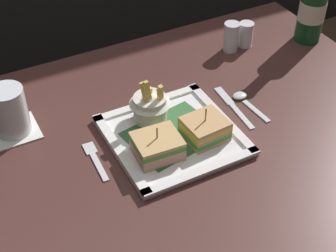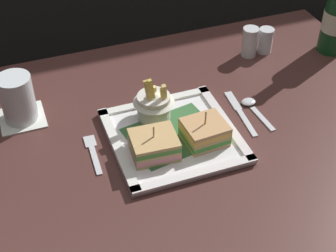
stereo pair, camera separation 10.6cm
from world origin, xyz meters
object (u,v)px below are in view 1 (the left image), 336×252
object	(u,v)px
fork	(95,159)
water_glass	(10,113)
sandwich_half_left	(157,146)
sandwich_half_right	(205,129)
square_plate	(173,137)
knife	(232,105)
spoon	(244,99)
salt_shaker	(231,39)
beer_bottle	(313,5)
dining_table	(163,184)
pepper_shaker	(246,36)
fries_cup	(150,104)

from	to	relation	value
fork	water_glass	bearing A→B (deg)	127.35
sandwich_half_left	sandwich_half_right	bearing A→B (deg)	0.00
square_plate	knife	size ratio (longest dim) A/B	1.60
sandwich_half_left	spoon	size ratio (longest dim) A/B	0.81
salt_shaker	sandwich_half_right	bearing A→B (deg)	-131.59
sandwich_half_left	spoon	bearing A→B (deg)	15.86
sandwich_half_left	beer_bottle	size ratio (longest dim) A/B	0.36
sandwich_half_left	water_glass	distance (m)	0.33
fork	dining_table	bearing A→B (deg)	-6.46
salt_shaker	pepper_shaker	world-z (taller)	salt_shaker
sandwich_half_right	spoon	world-z (taller)	sandwich_half_right
pepper_shaker	spoon	bearing A→B (deg)	-124.79
water_glass	fork	bearing A→B (deg)	-52.65
dining_table	square_plate	distance (m)	0.14
fries_cup	pepper_shaker	size ratio (longest dim) A/B	1.60
sandwich_half_left	knife	world-z (taller)	sandwich_half_left
sandwich_half_right	pepper_shaker	bearing A→B (deg)	43.43
fork	pepper_shaker	xyz separation A→B (m)	(0.53, 0.22, 0.03)
salt_shaker	fork	bearing A→B (deg)	-154.91
salt_shaker	pepper_shaker	distance (m)	0.05
fries_cup	spoon	bearing A→B (deg)	-8.17
fork	pepper_shaker	distance (m)	0.57
water_glass	fork	distance (m)	0.21
pepper_shaker	sandwich_half_right	bearing A→B (deg)	-136.57
dining_table	water_glass	size ratio (longest dim) A/B	11.06
spoon	salt_shaker	world-z (taller)	salt_shaker
beer_bottle	dining_table	bearing A→B (deg)	-160.99
fries_cup	pepper_shaker	bearing A→B (deg)	24.77
pepper_shaker	salt_shaker	bearing A→B (deg)	180.00
pepper_shaker	water_glass	bearing A→B (deg)	-174.61
sandwich_half_right	fork	xyz separation A→B (m)	(-0.23, 0.06, -0.03)
spoon	pepper_shaker	distance (m)	0.25
square_plate	sandwich_half_left	distance (m)	0.07
sandwich_half_left	fork	size ratio (longest dim) A/B	0.81
dining_table	sandwich_half_right	size ratio (longest dim) A/B	13.26
sandwich_half_left	pepper_shaker	size ratio (longest dim) A/B	1.44
spoon	fork	bearing A→B (deg)	-177.06
fork	knife	xyz separation A→B (m)	(0.35, 0.02, -0.00)
dining_table	sandwich_half_right	world-z (taller)	sandwich_half_right
water_glass	sandwich_half_left	bearing A→B (deg)	-42.20
sandwich_half_left	dining_table	bearing A→B (deg)	50.53
fork	sandwich_half_left	bearing A→B (deg)	-25.58
spoon	pepper_shaker	size ratio (longest dim) A/B	1.77
spoon	salt_shaker	bearing A→B (deg)	65.15
square_plate	sandwich_half_right	world-z (taller)	sandwich_half_right
beer_bottle	spoon	xyz separation A→B (m)	(-0.31, -0.15, -0.10)
sandwich_half_right	water_glass	bearing A→B (deg)	148.30
fries_cup	spoon	xyz separation A→B (m)	(0.23, -0.03, -0.05)
square_plate	fork	bearing A→B (deg)	173.34
spoon	pepper_shaker	bearing A→B (deg)	55.21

